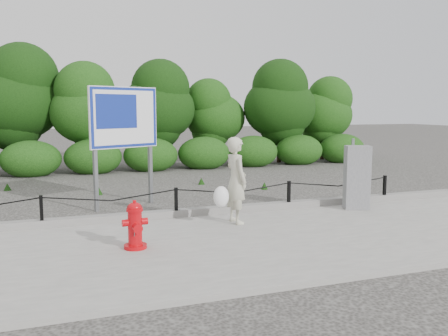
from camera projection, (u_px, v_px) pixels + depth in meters
ground at (176, 221)px, 9.45m from camera, size 90.00×90.00×0.00m
sidewalk at (207, 247)px, 7.58m from camera, size 14.00×4.00×0.08m
curb at (176, 213)px, 9.48m from camera, size 14.00×0.22×0.14m
chain_barrier at (176, 199)px, 9.39m from camera, size 10.06×0.06×0.60m
treeline at (101, 104)px, 17.29m from camera, size 20.26×3.65×4.50m
fire_hydrant at (135, 226)px, 7.31m from camera, size 0.40×0.41×0.76m
pedestrian at (235, 181)px, 8.88m from camera, size 0.72×0.63×1.63m
utility_cabinet at (357, 177)px, 10.14m from camera, size 0.59×0.45×1.51m
advertising_sign at (124, 123)px, 10.53m from camera, size 1.57×0.76×2.71m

